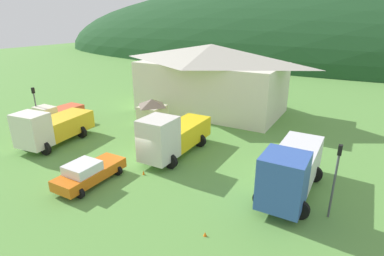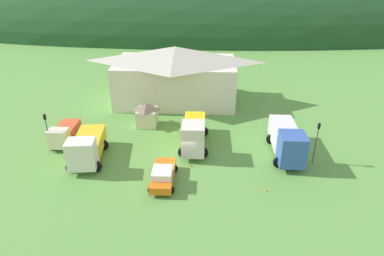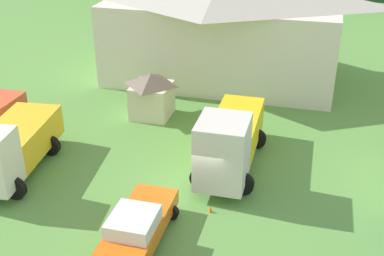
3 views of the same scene
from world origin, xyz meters
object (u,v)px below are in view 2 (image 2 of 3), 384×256
heavy_rig_striped (87,147)px  depot_building (175,74)px  flatbed_truck_yellow (194,133)px  traffic_light_east (317,139)px  traffic_light_west (47,129)px  play_shed_cream (147,114)px  light_truck_cream (64,134)px  service_pickup_orange (163,175)px  traffic_cone_mid_row (266,191)px  box_truck_blue (287,140)px  traffic_cone_near_pickup (191,166)px

heavy_rig_striped → depot_building: bearing=148.9°
heavy_rig_striped → flatbed_truck_yellow: 10.81m
traffic_light_east → flatbed_truck_yellow: bearing=168.5°
heavy_rig_striped → traffic_light_west: 4.92m
play_shed_cream → light_truck_cream: 9.48m
depot_building → light_truck_cream: 16.86m
service_pickup_orange → traffic_light_east: traffic_light_east is taller
light_truck_cream → traffic_light_east: traffic_light_east is taller
service_pickup_orange → traffic_light_west: (-12.35, 5.04, 1.74)m
play_shed_cream → traffic_light_west: size_ratio=0.66×
play_shed_cream → traffic_cone_mid_row: size_ratio=5.82×
depot_building → box_truck_blue: (12.38, -14.04, -2.15)m
traffic_cone_near_pickup → heavy_rig_striped: bearing=177.0°
play_shed_cream → traffic_light_east: (17.61, -7.57, 1.22)m
light_truck_cream → traffic_light_west: traffic_light_west is taller
light_truck_cream → box_truck_blue: box_truck_blue is taller
heavy_rig_striped → traffic_cone_mid_row: 17.50m
heavy_rig_striped → traffic_cone_near_pickup: size_ratio=11.12×
box_truck_blue → traffic_light_west: bearing=-89.4°
service_pickup_orange → traffic_light_east: (14.30, 3.94, 1.82)m
heavy_rig_striped → service_pickup_orange: (7.87, -3.26, -0.77)m
light_truck_cream → play_shed_cream: bearing=121.5°
traffic_light_west → traffic_cone_mid_row: traffic_light_west is taller
play_shed_cream → heavy_rig_striped: size_ratio=0.40×
flatbed_truck_yellow → traffic_light_west: 14.92m
depot_building → service_pickup_orange: bearing=-88.4°
light_truck_cream → flatbed_truck_yellow: size_ratio=0.61×
play_shed_cream → service_pickup_orange: play_shed_cream is taller
depot_building → box_truck_blue: 18.84m
play_shed_cream → traffic_cone_mid_row: bearing=-45.0°
traffic_cone_mid_row → flatbed_truck_yellow: bearing=132.5°
play_shed_cream → box_truck_blue: bearing=-22.8°
depot_building → light_truck_cream: size_ratio=3.69×
service_pickup_orange → traffic_light_west: 13.46m
heavy_rig_striped → flatbed_truck_yellow: bearing=100.2°
depot_building → traffic_cone_mid_row: (9.59, -20.04, -3.95)m
heavy_rig_striped → traffic_light_west: traffic_light_west is taller
heavy_rig_striped → traffic_cone_mid_row: heavy_rig_striped is taller
heavy_rig_striped → traffic_light_west: size_ratio=1.66×
service_pickup_orange → traffic_cone_near_pickup: size_ratio=7.87×
heavy_rig_striped → traffic_cone_mid_row: bearing=70.0°
flatbed_truck_yellow → traffic_light_west: (-14.84, -1.29, 0.81)m
flatbed_truck_yellow → traffic_cone_near_pickup: (-0.13, -3.61, -1.76)m
light_truck_cream → traffic_light_west: (-0.91, -1.60, 1.37)m
box_truck_blue → traffic_cone_mid_row: box_truck_blue is taller
play_shed_cream → traffic_light_east: traffic_light_east is taller
play_shed_cream → service_pickup_orange: (3.31, -11.51, -0.60)m
light_truck_cream → service_pickup_orange: light_truck_cream is taller
traffic_light_east → traffic_cone_near_pickup: size_ratio=6.91×
traffic_light_east → box_truck_blue: bearing=153.7°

